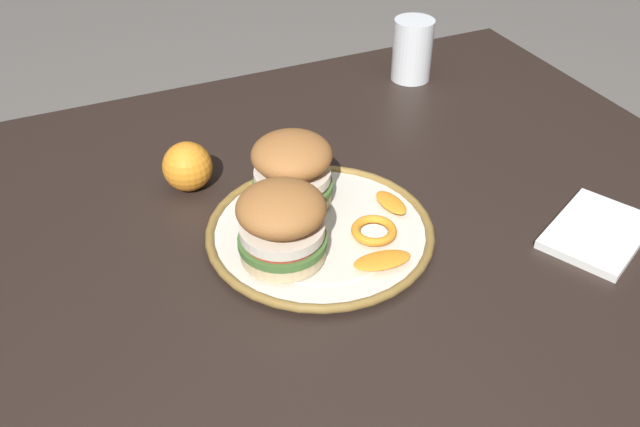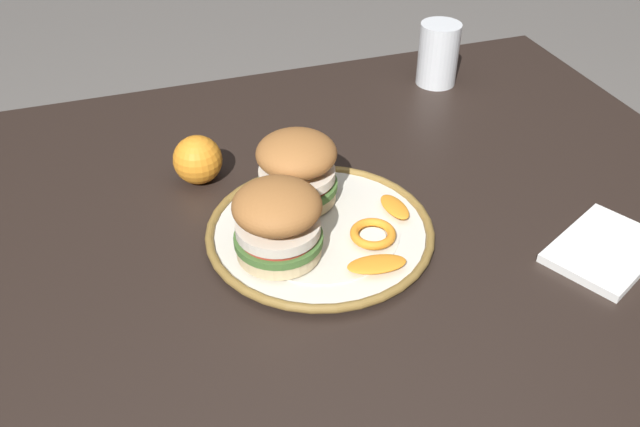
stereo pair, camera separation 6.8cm
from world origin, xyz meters
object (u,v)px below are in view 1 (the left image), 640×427
object	(u,v)px
dinner_plate	(320,231)
whole_orange	(188,167)
sandwich_half_right	(292,169)
drinking_glass	(412,54)
sandwich_half_left	(282,223)
dining_table	(337,265)

from	to	relation	value
dinner_plate	whole_orange	distance (m)	0.23
dinner_plate	sandwich_half_right	bearing A→B (deg)	-82.91
dinner_plate	sandwich_half_right	world-z (taller)	sandwich_half_right
whole_orange	drinking_glass	bearing A→B (deg)	-159.34
dinner_plate	sandwich_half_right	xyz separation A→B (m)	(0.01, -0.07, 0.06)
drinking_glass	whole_orange	bearing A→B (deg)	20.66
sandwich_half_left	whole_orange	xyz separation A→B (m)	(0.06, -0.22, -0.03)
dining_table	sandwich_half_left	size ratio (longest dim) A/B	7.99
drinking_glass	whole_orange	xyz separation A→B (m)	(0.49, 0.18, -0.01)
sandwich_half_left	whole_orange	bearing A→B (deg)	-74.00
dining_table	sandwich_half_left	xyz separation A→B (m)	(0.11, 0.06, 0.16)
dining_table	whole_orange	world-z (taller)	whole_orange
dining_table	sandwich_half_left	distance (m)	0.20
dining_table	drinking_glass	world-z (taller)	drinking_glass
drinking_glass	whole_orange	world-z (taller)	drinking_glass
sandwich_half_right	whole_orange	distance (m)	0.17
sandwich_half_left	whole_orange	distance (m)	0.23
dining_table	sandwich_half_right	bearing A→B (deg)	-40.75
sandwich_half_left	dinner_plate	bearing A→B (deg)	-153.76
dinner_plate	sandwich_half_right	size ratio (longest dim) A/B	2.13
dinner_plate	sandwich_half_right	distance (m)	0.09
dinner_plate	drinking_glass	size ratio (longest dim) A/B	2.67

